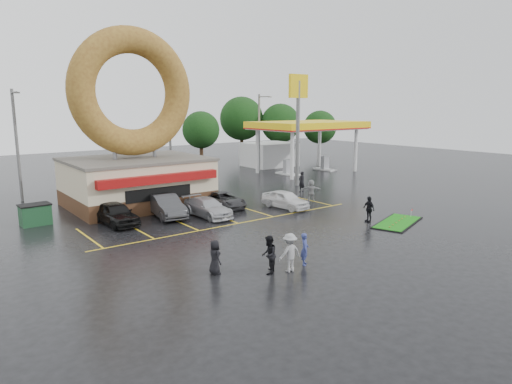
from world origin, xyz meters
TOP-DOWN VIEW (x-y plane):
  - ground at (0.00, 0.00)m, footprint 120.00×120.00m
  - donut_shop at (-3.00, 12.97)m, footprint 10.20×8.70m
  - gas_station at (20.00, 20.94)m, footprint 12.30×13.65m
  - shell_sign at (13.00, 12.00)m, footprint 2.20×0.36m
  - streetlight_left at (-10.00, 19.92)m, footprint 0.40×2.21m
  - streetlight_mid at (4.00, 20.92)m, footprint 0.40×2.21m
  - streetlight_right at (16.00, 21.92)m, footprint 0.40×2.21m
  - tree_far_a at (26.00, 30.00)m, footprint 5.60×5.60m
  - tree_far_b at (32.00, 28.00)m, footprint 4.90×4.90m
  - tree_far_c at (22.00, 34.00)m, footprint 6.30×6.30m
  - tree_far_d at (14.00, 32.00)m, footprint 4.90×4.90m
  - car_black at (-6.58, 7.98)m, footprint 2.05×4.49m
  - car_dgrey at (-3.00, 8.00)m, footprint 2.24×4.92m
  - car_silver at (-0.62, 6.27)m, footprint 2.08×4.58m
  - car_grey at (1.87, 8.00)m, footprint 1.96×4.25m
  - car_white at (5.47, 4.99)m, footprint 2.05×4.17m
  - person_blue at (-1.99, -5.12)m, footprint 0.68×0.68m
  - person_blackjkt at (-4.13, -4.97)m, footprint 1.10×1.09m
  - person_hoodie at (-3.20, -5.38)m, footprint 1.24×0.76m
  - person_bystander at (-6.15, -3.50)m, footprint 0.55×0.81m
  - person_cameraman at (7.22, -1.53)m, footprint 0.60×1.08m
  - person_walker_near at (8.98, 5.83)m, footprint 1.63×1.36m
  - person_walker_far at (11.04, 9.20)m, footprint 0.70×0.49m
  - dumpster at (-10.80, 11.14)m, footprint 1.85×1.27m
  - putting_green at (8.50, -2.93)m, footprint 5.20×3.50m

SIDE VIEW (x-z plane):
  - ground at x=0.00m, z-range 0.00..0.00m
  - putting_green at x=8.50m, z-range -0.26..0.34m
  - car_grey at x=1.87m, z-range 0.00..1.18m
  - car_silver at x=-0.62m, z-range 0.00..1.30m
  - dumpster at x=-10.80m, z-range 0.00..1.30m
  - car_white at x=5.47m, z-range 0.00..1.37m
  - car_black at x=-6.58m, z-range 0.00..1.49m
  - car_dgrey at x=-3.00m, z-range 0.00..1.57m
  - person_blue at x=-1.99m, z-range 0.00..1.60m
  - person_bystander at x=-6.15m, z-range 0.00..1.60m
  - person_cameraman at x=7.22m, z-range 0.00..1.75m
  - person_walker_near at x=8.98m, z-range 0.00..1.76m
  - person_blackjkt at x=-4.13m, z-range 0.00..1.80m
  - person_hoodie at x=-3.20m, z-range 0.00..1.85m
  - person_walker_far at x=11.04m, z-range 0.00..1.86m
  - gas_station at x=20.00m, z-range 0.75..6.65m
  - donut_shop at x=-3.00m, z-range -2.29..11.21m
  - tree_far_b at x=32.00m, z-range 1.03..8.03m
  - tree_far_d at x=14.00m, z-range 1.03..8.03m
  - streetlight_left at x=-10.00m, z-range 0.28..9.28m
  - streetlight_mid at x=4.00m, z-range 0.28..9.28m
  - streetlight_right at x=16.00m, z-range 0.28..9.28m
  - tree_far_a at x=26.00m, z-range 1.18..9.18m
  - tree_far_c at x=22.00m, z-range 1.34..10.34m
  - shell_sign at x=13.00m, z-range 2.08..12.68m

